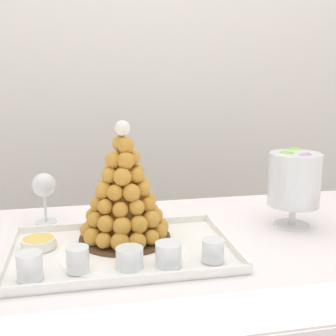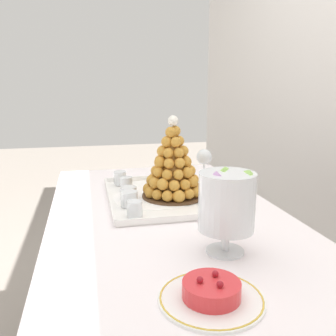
{
  "view_description": "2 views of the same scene",
  "coord_description": "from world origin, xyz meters",
  "px_view_note": "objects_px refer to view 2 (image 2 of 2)",
  "views": [
    {
      "loc": [
        -0.23,
        -0.99,
        1.15
      ],
      "look_at": [
        -0.03,
        0.02,
        0.92
      ],
      "focal_mm": 46.29,
      "sensor_mm": 36.0,
      "label": 1
    },
    {
      "loc": [
        1.16,
        -0.26,
        1.14
      ],
      "look_at": [
        -0.09,
        0.02,
        0.85
      ],
      "focal_mm": 39.24,
      "sensor_mm": 36.0,
      "label": 2
    }
  ],
  "objects_px": {
    "dessert_cup_mid_left": "(126,184)",
    "dessert_cup_mid_right": "(129,199)",
    "croquembouche": "(173,166)",
    "dessert_cup_centre": "(128,193)",
    "creme_brulee_ramekin": "(159,180)",
    "fruit_tart_plate": "(211,294)",
    "macaron_goblet": "(227,202)",
    "serving_tray": "(154,197)",
    "dessert_cup_left": "(120,179)",
    "dessert_cup_right": "(135,209)",
    "wine_glass": "(204,158)"
  },
  "relations": [
    {
      "from": "dessert_cup_mid_left",
      "to": "dessert_cup_mid_right",
      "type": "distance_m",
      "value": 0.2
    },
    {
      "from": "dessert_cup_mid_right",
      "to": "croquembouche",
      "type": "bearing_deg",
      "value": 114.37
    },
    {
      "from": "croquembouche",
      "to": "dessert_cup_centre",
      "type": "distance_m",
      "value": 0.19
    },
    {
      "from": "creme_brulee_ramekin",
      "to": "fruit_tart_plate",
      "type": "relative_size",
      "value": 0.39
    },
    {
      "from": "dessert_cup_mid_right",
      "to": "creme_brulee_ramekin",
      "type": "xyz_separation_m",
      "value": [
        -0.29,
        0.16,
        -0.01
      ]
    },
    {
      "from": "dessert_cup_centre",
      "to": "macaron_goblet",
      "type": "relative_size",
      "value": 0.27
    },
    {
      "from": "dessert_cup_mid_right",
      "to": "fruit_tart_plate",
      "type": "distance_m",
      "value": 0.6
    },
    {
      "from": "creme_brulee_ramekin",
      "to": "macaron_goblet",
      "type": "relative_size",
      "value": 0.37
    },
    {
      "from": "serving_tray",
      "to": "dessert_cup_mid_left",
      "type": "bearing_deg",
      "value": -137.91
    },
    {
      "from": "dessert_cup_mid_left",
      "to": "dessert_cup_centre",
      "type": "relative_size",
      "value": 0.91
    },
    {
      "from": "dessert_cup_mid_left",
      "to": "dessert_cup_mid_right",
      "type": "xyz_separation_m",
      "value": [
        0.19,
        -0.01,
        -0.0
      ]
    },
    {
      "from": "dessert_cup_left",
      "to": "dessert_cup_mid_left",
      "type": "bearing_deg",
      "value": 8.85
    },
    {
      "from": "dessert_cup_mid_left",
      "to": "creme_brulee_ramekin",
      "type": "distance_m",
      "value": 0.18
    },
    {
      "from": "croquembouche",
      "to": "dessert_cup_left",
      "type": "xyz_separation_m",
      "value": [
        -0.21,
        -0.18,
        -0.09
      ]
    },
    {
      "from": "dessert_cup_mid_right",
      "to": "fruit_tart_plate",
      "type": "bearing_deg",
      "value": 8.84
    },
    {
      "from": "dessert_cup_right",
      "to": "fruit_tart_plate",
      "type": "height_order",
      "value": "dessert_cup_right"
    },
    {
      "from": "croquembouche",
      "to": "dessert_cup_mid_left",
      "type": "bearing_deg",
      "value": -125.69
    },
    {
      "from": "dessert_cup_left",
      "to": "dessert_cup_mid_right",
      "type": "height_order",
      "value": "dessert_cup_left"
    },
    {
      "from": "fruit_tart_plate",
      "to": "dessert_cup_centre",
      "type": "bearing_deg",
      "value": -172.85
    },
    {
      "from": "wine_glass",
      "to": "serving_tray",
      "type": "bearing_deg",
      "value": -53.1
    },
    {
      "from": "croquembouche",
      "to": "dessert_cup_mid_left",
      "type": "relative_size",
      "value": 5.51
    },
    {
      "from": "serving_tray",
      "to": "wine_glass",
      "type": "height_order",
      "value": "wine_glass"
    },
    {
      "from": "dessert_cup_centre",
      "to": "fruit_tart_plate",
      "type": "distance_m",
      "value": 0.68
    },
    {
      "from": "dessert_cup_left",
      "to": "dessert_cup_centre",
      "type": "bearing_deg",
      "value": 2.95
    },
    {
      "from": "dessert_cup_centre",
      "to": "dessert_cup_mid_right",
      "type": "xyz_separation_m",
      "value": [
        0.08,
        -0.01,
        0.0
      ]
    },
    {
      "from": "dessert_cup_left",
      "to": "dessert_cup_centre",
      "type": "relative_size",
      "value": 0.94
    },
    {
      "from": "dessert_cup_mid_left",
      "to": "wine_glass",
      "type": "relative_size",
      "value": 0.38
    },
    {
      "from": "serving_tray",
      "to": "dessert_cup_centre",
      "type": "bearing_deg",
      "value": -85.69
    },
    {
      "from": "macaron_goblet",
      "to": "fruit_tart_plate",
      "type": "xyz_separation_m",
      "value": [
        0.2,
        -0.11,
        -0.12
      ]
    },
    {
      "from": "serving_tray",
      "to": "dessert_cup_mid_right",
      "type": "xyz_separation_m",
      "value": [
        0.09,
        -0.1,
        0.03
      ]
    },
    {
      "from": "dessert_cup_mid_right",
      "to": "fruit_tart_plate",
      "type": "height_order",
      "value": "dessert_cup_mid_right"
    },
    {
      "from": "dessert_cup_left",
      "to": "creme_brulee_ramekin",
      "type": "relative_size",
      "value": 0.68
    },
    {
      "from": "serving_tray",
      "to": "dessert_cup_centre",
      "type": "relative_size",
      "value": 8.75
    },
    {
      "from": "dessert_cup_centre",
      "to": "creme_brulee_ramekin",
      "type": "xyz_separation_m",
      "value": [
        -0.21,
        0.16,
        -0.01
      ]
    },
    {
      "from": "dessert_cup_mid_left",
      "to": "croquembouche",
      "type": "bearing_deg",
      "value": 54.31
    },
    {
      "from": "serving_tray",
      "to": "dessert_cup_mid_left",
      "type": "distance_m",
      "value": 0.14
    },
    {
      "from": "dessert_cup_right",
      "to": "macaron_goblet",
      "type": "xyz_separation_m",
      "value": [
        0.29,
        0.19,
        0.1
      ]
    },
    {
      "from": "fruit_tart_plate",
      "to": "dessert_cup_left",
      "type": "bearing_deg",
      "value": -173.83
    },
    {
      "from": "dessert_cup_mid_right",
      "to": "fruit_tart_plate",
      "type": "xyz_separation_m",
      "value": [
        0.59,
        0.09,
        -0.02
      ]
    },
    {
      "from": "macaron_goblet",
      "to": "fruit_tart_plate",
      "type": "distance_m",
      "value": 0.25
    },
    {
      "from": "dessert_cup_right",
      "to": "dessert_cup_left",
      "type": "bearing_deg",
      "value": -178.83
    },
    {
      "from": "serving_tray",
      "to": "dessert_cup_left",
      "type": "xyz_separation_m",
      "value": [
        -0.2,
        -0.11,
        0.03
      ]
    },
    {
      "from": "dessert_cup_left",
      "to": "macaron_goblet",
      "type": "height_order",
      "value": "macaron_goblet"
    },
    {
      "from": "dessert_cup_mid_right",
      "to": "dessert_cup_mid_left",
      "type": "bearing_deg",
      "value": 176.58
    },
    {
      "from": "wine_glass",
      "to": "dessert_cup_centre",
      "type": "bearing_deg",
      "value": -60.46
    },
    {
      "from": "croquembouche",
      "to": "dessert_cup_mid_left",
      "type": "height_order",
      "value": "croquembouche"
    },
    {
      "from": "macaron_goblet",
      "to": "dessert_cup_right",
      "type": "bearing_deg",
      "value": -146.33
    },
    {
      "from": "croquembouche",
      "to": "dessert_cup_mid_right",
      "type": "distance_m",
      "value": 0.21
    },
    {
      "from": "fruit_tart_plate",
      "to": "dessert_cup_right",
      "type": "bearing_deg",
      "value": -169.85
    },
    {
      "from": "dessert_cup_right",
      "to": "creme_brulee_ramekin",
      "type": "xyz_separation_m",
      "value": [
        -0.39,
        0.16,
        -0.01
      ]
    }
  ]
}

